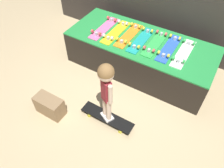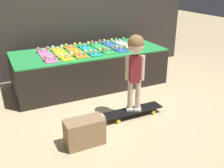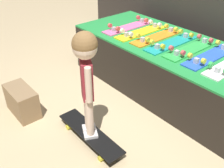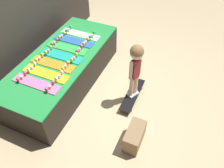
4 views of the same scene
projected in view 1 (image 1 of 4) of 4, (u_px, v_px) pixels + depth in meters
The scene contains 12 objects.
ground_plane at pixel (122, 88), 3.56m from camera, with size 16.00×16.00×0.00m, color tan.
display_rack at pixel (140, 55), 3.68m from camera, with size 2.39×0.98×0.59m.
skateboard_pink_on_rack at pixel (104, 28), 3.67m from camera, with size 0.18×0.73×0.09m.
skateboard_yellow_on_rack at pixel (116, 32), 3.59m from camera, with size 0.18×0.73×0.09m.
skateboard_orange_on_rack at pixel (129, 35), 3.53m from camera, with size 0.18×0.73×0.09m.
skateboard_teal_on_rack at pixel (141, 40), 3.44m from camera, with size 0.18×0.73×0.09m.
skateboard_green_on_rack at pixel (155, 43), 3.38m from camera, with size 0.18×0.73×0.09m.
skateboard_blue_on_rack at pixel (169, 48), 3.31m from camera, with size 0.18×0.73×0.09m.
skateboard_white_on_rack at pixel (184, 53), 3.22m from camera, with size 0.18×0.73×0.09m.
skateboard_on_floor at pixel (107, 117), 3.08m from camera, with size 0.79×0.19×0.09m.
child at pixel (106, 84), 2.57m from camera, with size 0.22×0.20×0.98m.
storage_box at pixel (50, 106), 3.13m from camera, with size 0.42×0.21×0.30m.
Camera 1 is at (1.08, -2.10, 2.66)m, focal length 35.00 mm.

